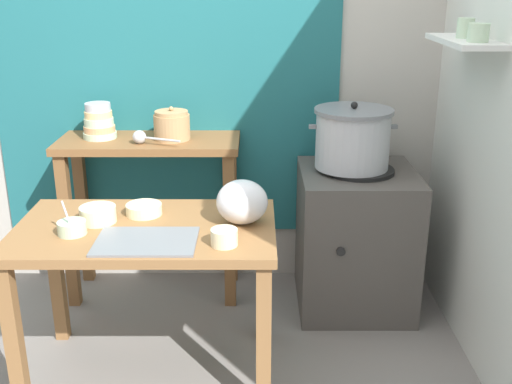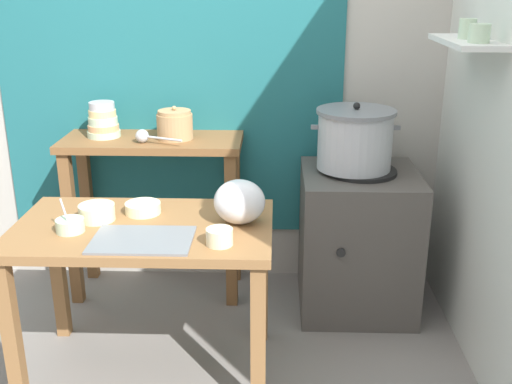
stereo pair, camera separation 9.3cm
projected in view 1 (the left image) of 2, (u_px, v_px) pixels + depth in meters
name	position (u px, v px, depth m)	size (l,w,h in m)	color
ground_plane	(179.00, 379.00, 2.77)	(9.00, 9.00, 0.00)	gray
wall_back	(207.00, 56.00, 3.37)	(4.40, 0.12, 2.60)	#B2ADA3
wall_right	(510.00, 83.00, 2.53)	(0.30, 3.20, 2.60)	silver
prep_table	(145.00, 250.00, 2.63)	(1.10, 0.66, 0.72)	olive
back_shelf_table	(149.00, 179.00, 3.33)	(0.96, 0.40, 0.90)	brown
stove_block	(354.00, 238.00, 3.31)	(0.60, 0.61, 0.78)	#4C4742
steamer_pot	(351.00, 138.00, 3.14)	(0.45, 0.40, 0.34)	#B7BABF
clay_pot	(170.00, 126.00, 3.23)	(0.19, 0.19, 0.18)	tan
bowl_stack_enamel	(97.00, 123.00, 3.26)	(0.18, 0.18, 0.19)	#B7D1AD
ladle	(139.00, 137.00, 3.16)	(0.26, 0.13, 0.07)	#B7BABF
serving_tray	(145.00, 242.00, 2.43)	(0.40, 0.28, 0.01)	slate
plastic_bag	(240.00, 202.00, 2.60)	(0.22, 0.20, 0.19)	white
prep_bowl_0	(223.00, 237.00, 2.40)	(0.11, 0.11, 0.07)	beige
prep_bowl_1	(96.00, 214.00, 2.63)	(0.15, 0.15, 0.07)	beige
prep_bowl_2	(70.00, 227.00, 2.51)	(0.12, 0.12, 0.14)	#B7D1AD
prep_bowl_3	(142.00, 209.00, 2.71)	(0.16, 0.16, 0.05)	beige
prep_bowl_4	(248.00, 204.00, 2.79)	(0.11, 0.11, 0.04)	beige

